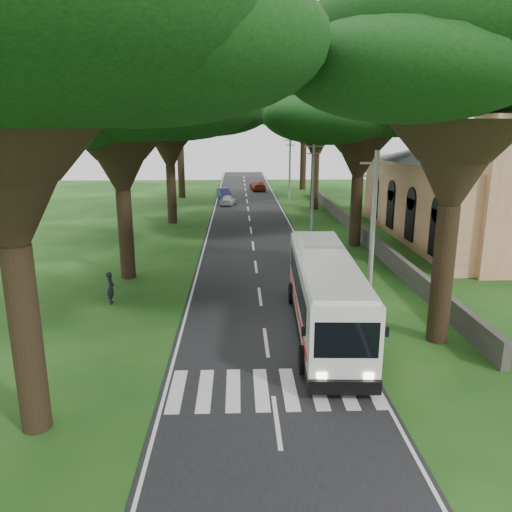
{
  "coord_description": "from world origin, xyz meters",
  "views": [
    {
      "loc": [
        -1.18,
        -17.97,
        9.12
      ],
      "look_at": [
        -0.2,
        8.51,
        2.2
      ],
      "focal_mm": 35.0,
      "sensor_mm": 36.0,
      "label": 1
    }
  ],
  "objects_px": {
    "church": "(475,180)",
    "pole_mid": "(313,184)",
    "distant_car_c": "(258,185)",
    "pedestrian": "(111,288)",
    "pole_far": "(290,166)",
    "distant_car_a": "(229,200)",
    "distant_car_b": "(224,193)",
    "pole_near": "(373,229)",
    "coach_bus": "(325,292)"
  },
  "relations": [
    {
      "from": "church",
      "to": "pole_mid",
      "type": "height_order",
      "value": "church"
    },
    {
      "from": "distant_car_c",
      "to": "pedestrian",
      "type": "height_order",
      "value": "pedestrian"
    },
    {
      "from": "pole_far",
      "to": "distant_car_a",
      "type": "height_order",
      "value": "pole_far"
    },
    {
      "from": "distant_car_b",
      "to": "pedestrian",
      "type": "xyz_separation_m",
      "value": [
        -4.91,
        -39.98,
        0.22
      ]
    },
    {
      "from": "distant_car_a",
      "to": "distant_car_b",
      "type": "distance_m",
      "value": 6.28
    },
    {
      "from": "pole_near",
      "to": "coach_bus",
      "type": "xyz_separation_m",
      "value": [
        -2.8,
        -2.82,
        -2.29
      ]
    },
    {
      "from": "church",
      "to": "distant_car_a",
      "type": "height_order",
      "value": "church"
    },
    {
      "from": "pole_far",
      "to": "pedestrian",
      "type": "height_order",
      "value": "pole_far"
    },
    {
      "from": "distant_car_a",
      "to": "distant_car_b",
      "type": "xyz_separation_m",
      "value": [
        -0.77,
        6.24,
        0.01
      ]
    },
    {
      "from": "pole_near",
      "to": "distant_car_a",
      "type": "relative_size",
      "value": 2.25
    },
    {
      "from": "distant_car_a",
      "to": "pedestrian",
      "type": "bearing_deg",
      "value": 94.53
    },
    {
      "from": "pole_far",
      "to": "coach_bus",
      "type": "distance_m",
      "value": 42.97
    },
    {
      "from": "pole_far",
      "to": "distant_car_a",
      "type": "bearing_deg",
      "value": -147.23
    },
    {
      "from": "distant_car_b",
      "to": "church",
      "type": "bearing_deg",
      "value": -64.64
    },
    {
      "from": "pedestrian",
      "to": "church",
      "type": "bearing_deg",
      "value": -71.59
    },
    {
      "from": "pole_near",
      "to": "distant_car_b",
      "type": "relative_size",
      "value": 2.15
    },
    {
      "from": "coach_bus",
      "to": "pedestrian",
      "type": "distance_m",
      "value": 11.42
    },
    {
      "from": "church",
      "to": "distant_car_a",
      "type": "distance_m",
      "value": 28.31
    },
    {
      "from": "distant_car_a",
      "to": "pedestrian",
      "type": "distance_m",
      "value": 34.22
    },
    {
      "from": "church",
      "to": "distant_car_b",
      "type": "distance_m",
      "value": 33.39
    },
    {
      "from": "pole_mid",
      "to": "pedestrian",
      "type": "distance_m",
      "value": 23.27
    },
    {
      "from": "pole_near",
      "to": "distant_car_c",
      "type": "distance_m",
      "value": 49.09
    },
    {
      "from": "pole_mid",
      "to": "distant_car_c",
      "type": "xyz_separation_m",
      "value": [
        -3.73,
        28.83,
        -3.45
      ]
    },
    {
      "from": "distant_car_b",
      "to": "distant_car_c",
      "type": "relative_size",
      "value": 0.77
    },
    {
      "from": "coach_bus",
      "to": "pole_far",
      "type": "bearing_deg",
      "value": 89.13
    },
    {
      "from": "pole_mid",
      "to": "pedestrian",
      "type": "relative_size",
      "value": 4.64
    },
    {
      "from": "pole_near",
      "to": "distant_car_c",
      "type": "bearing_deg",
      "value": 94.36
    },
    {
      "from": "pole_near",
      "to": "pole_mid",
      "type": "xyz_separation_m",
      "value": [
        0.0,
        20.0,
        0.0
      ]
    },
    {
      "from": "pole_mid",
      "to": "distant_car_a",
      "type": "bearing_deg",
      "value": 117.24
    },
    {
      "from": "pedestrian",
      "to": "distant_car_b",
      "type": "bearing_deg",
      "value": -17.57
    },
    {
      "from": "pole_mid",
      "to": "distant_car_c",
      "type": "height_order",
      "value": "pole_mid"
    },
    {
      "from": "distant_car_a",
      "to": "church",
      "type": "bearing_deg",
      "value": 149.98
    },
    {
      "from": "pole_far",
      "to": "pedestrian",
      "type": "distance_m",
      "value": 41.11
    },
    {
      "from": "pole_far",
      "to": "distant_car_c",
      "type": "distance_m",
      "value": 10.19
    },
    {
      "from": "pole_near",
      "to": "coach_bus",
      "type": "relative_size",
      "value": 0.67
    },
    {
      "from": "pole_near",
      "to": "distant_car_a",
      "type": "distance_m",
      "value": 36.04
    },
    {
      "from": "pole_far",
      "to": "distant_car_b",
      "type": "height_order",
      "value": "pole_far"
    },
    {
      "from": "pole_mid",
      "to": "pole_far",
      "type": "height_order",
      "value": "same"
    },
    {
      "from": "pole_near",
      "to": "distant_car_c",
      "type": "xyz_separation_m",
      "value": [
        -3.73,
        48.83,
        -3.45
      ]
    },
    {
      "from": "church",
      "to": "pole_far",
      "type": "bearing_deg",
      "value": 116.82
    },
    {
      "from": "distant_car_a",
      "to": "pole_mid",
      "type": "bearing_deg",
      "value": 131.32
    },
    {
      "from": "distant_car_a",
      "to": "pedestrian",
      "type": "relative_size",
      "value": 2.06
    },
    {
      "from": "pole_mid",
      "to": "distant_car_a",
      "type": "distance_m",
      "value": 17.26
    },
    {
      "from": "church",
      "to": "pole_far",
      "type": "height_order",
      "value": "church"
    },
    {
      "from": "pedestrian",
      "to": "pole_near",
      "type": "bearing_deg",
      "value": -106.0
    },
    {
      "from": "pole_near",
      "to": "distant_car_a",
      "type": "height_order",
      "value": "pole_near"
    },
    {
      "from": "distant_car_a",
      "to": "distant_car_b",
      "type": "relative_size",
      "value": 0.96
    },
    {
      "from": "pole_far",
      "to": "distant_car_b",
      "type": "distance_m",
      "value": 9.29
    },
    {
      "from": "distant_car_c",
      "to": "pole_mid",
      "type": "bearing_deg",
      "value": 91.62
    },
    {
      "from": "coach_bus",
      "to": "pole_near",
      "type": "bearing_deg",
      "value": 48.07
    }
  ]
}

